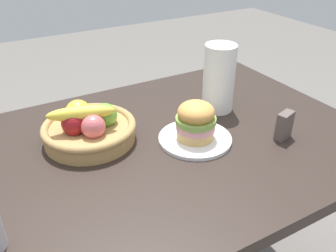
{
  "coord_description": "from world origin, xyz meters",
  "views": [
    {
      "loc": [
        -0.41,
        -0.83,
        1.36
      ],
      "look_at": [
        0.05,
        -0.01,
        0.81
      ],
      "focal_mm": 38.46,
      "sensor_mm": 36.0,
      "label": 1
    }
  ],
  "objects_px": {
    "plate": "(195,139)",
    "fruit_basket": "(88,127)",
    "paper_towel_roll": "(219,78)",
    "sandwich": "(196,120)",
    "napkin_holder": "(284,126)"
  },
  "relations": [
    {
      "from": "plate",
      "to": "paper_towel_roll",
      "type": "bearing_deg",
      "value": 36.89
    },
    {
      "from": "sandwich",
      "to": "napkin_holder",
      "type": "distance_m",
      "value": 0.28
    },
    {
      "from": "plate",
      "to": "fruit_basket",
      "type": "bearing_deg",
      "value": 150.45
    },
    {
      "from": "sandwich",
      "to": "paper_towel_roll",
      "type": "xyz_separation_m",
      "value": [
        0.19,
        0.14,
        0.05
      ]
    },
    {
      "from": "napkin_holder",
      "to": "plate",
      "type": "bearing_deg",
      "value": 136.52
    },
    {
      "from": "plate",
      "to": "sandwich",
      "type": "bearing_deg",
      "value": 0.0
    },
    {
      "from": "sandwich",
      "to": "napkin_holder",
      "type": "bearing_deg",
      "value": -26.62
    },
    {
      "from": "sandwich",
      "to": "paper_towel_roll",
      "type": "bearing_deg",
      "value": 36.89
    },
    {
      "from": "sandwich",
      "to": "fruit_basket",
      "type": "height_order",
      "value": "fruit_basket"
    },
    {
      "from": "sandwich",
      "to": "napkin_holder",
      "type": "height_order",
      "value": "sandwich"
    },
    {
      "from": "plate",
      "to": "paper_towel_roll",
      "type": "xyz_separation_m",
      "value": [
        0.19,
        0.14,
        0.11
      ]
    },
    {
      "from": "plate",
      "to": "fruit_basket",
      "type": "distance_m",
      "value": 0.33
    },
    {
      "from": "paper_towel_roll",
      "to": "napkin_holder",
      "type": "bearing_deg",
      "value": -76.69
    },
    {
      "from": "sandwich",
      "to": "napkin_holder",
      "type": "xyz_separation_m",
      "value": [
        0.25,
        -0.12,
        -0.03
      ]
    },
    {
      "from": "plate",
      "to": "fruit_basket",
      "type": "xyz_separation_m",
      "value": [
        -0.29,
        0.16,
        0.04
      ]
    }
  ]
}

